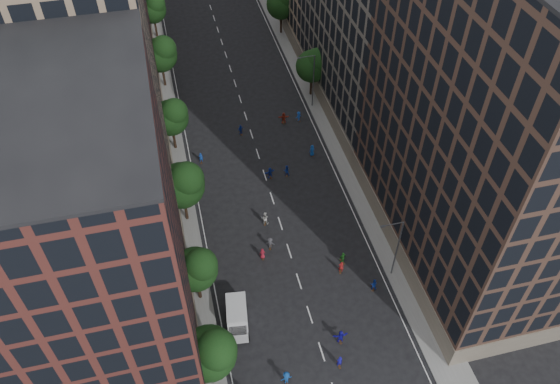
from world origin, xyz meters
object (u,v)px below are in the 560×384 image
at_px(cargo_van, 237,317).
at_px(skater_1, 339,361).
at_px(skater_2, 374,284).
at_px(streetlamp_far, 312,78).
at_px(streetlamp_near, 396,246).

bearing_deg(cargo_van, skater_1, -30.84).
bearing_deg(skater_2, streetlamp_far, -70.07).
bearing_deg(streetlamp_far, skater_2, -94.21).
bearing_deg(cargo_van, streetlamp_near, 14.32).
distance_m(streetlamp_far, skater_2, 34.79).
bearing_deg(streetlamp_far, skater_1, -102.14).
distance_m(cargo_van, skater_2, 15.66).
distance_m(streetlamp_near, streetlamp_far, 33.00).
bearing_deg(skater_2, cargo_van, 27.32).
distance_m(streetlamp_near, cargo_van, 18.69).
relative_size(streetlamp_far, cargo_van, 1.79).
relative_size(streetlamp_near, skater_1, 5.54).
relative_size(streetlamp_near, cargo_van, 1.79).
relative_size(streetlamp_near, skater_2, 5.75).
height_order(skater_1, skater_2, skater_1).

